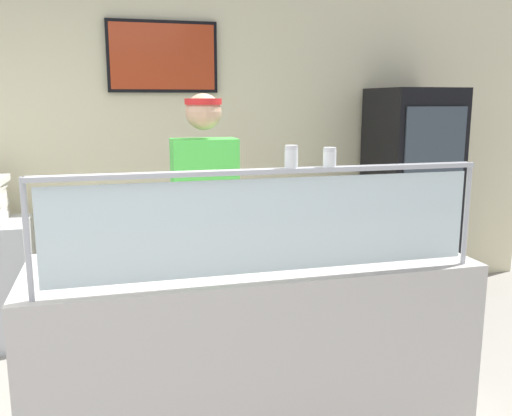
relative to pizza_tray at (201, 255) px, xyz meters
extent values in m
plane|color=gray|center=(0.23, 0.53, -0.97)|extent=(12.00, 12.00, 0.00)
cube|color=beige|center=(0.23, 1.98, 0.38)|extent=(6.53, 0.08, 2.70)
cube|color=black|center=(0.03, 1.91, 1.09)|extent=(0.86, 0.04, 0.55)
cube|color=#B23819|center=(0.03, 1.89, 1.09)|extent=(0.81, 0.01, 0.50)
cube|color=#BCB7B2|center=(0.23, -0.09, -0.49)|extent=(2.13, 0.77, 0.95)
cylinder|color=#B2B5BC|center=(-0.74, -0.41, 0.23)|extent=(0.02, 0.02, 0.49)
cylinder|color=#B2B5BC|center=(1.20, -0.41, 0.23)|extent=(0.02, 0.02, 0.49)
cube|color=silver|center=(0.23, -0.41, 0.23)|extent=(1.87, 0.01, 0.41)
cube|color=#B2B5BC|center=(0.23, -0.41, 0.46)|extent=(1.93, 0.06, 0.02)
cylinder|color=#9EA0A8|center=(0.00, 0.00, -0.01)|extent=(0.51, 0.51, 0.01)
cylinder|color=tan|center=(0.00, 0.00, 0.00)|extent=(0.49, 0.49, 0.02)
cylinder|color=gold|center=(0.00, 0.00, 0.02)|extent=(0.43, 0.43, 0.01)
cube|color=#ADAFB7|center=(0.01, -0.02, 0.02)|extent=(0.13, 0.29, 0.01)
cylinder|color=white|center=(0.32, -0.41, 0.51)|extent=(0.06, 0.06, 0.08)
cylinder|color=white|center=(0.32, -0.41, 0.50)|extent=(0.05, 0.05, 0.05)
cylinder|color=silver|center=(0.32, -0.41, 0.56)|extent=(0.05, 0.05, 0.02)
cylinder|color=white|center=(0.50, -0.41, 0.50)|extent=(0.06, 0.06, 0.07)
cylinder|color=red|center=(0.50, -0.41, 0.49)|extent=(0.05, 0.05, 0.04)
cylinder|color=silver|center=(0.50, -0.41, 0.55)|extent=(0.05, 0.05, 0.02)
cylinder|color=#23232D|center=(0.01, 0.58, -0.49)|extent=(0.13, 0.13, 0.95)
cylinder|color=#23232D|center=(0.23, 0.58, -0.49)|extent=(0.13, 0.13, 0.95)
cube|color=#4CD14C|center=(0.12, 0.58, 0.26)|extent=(0.38, 0.21, 0.55)
sphere|color=tan|center=(0.12, 0.58, 0.69)|extent=(0.21, 0.21, 0.21)
cylinder|color=red|center=(0.12, 0.58, 0.75)|extent=(0.21, 0.21, 0.04)
cylinder|color=tan|center=(0.30, 0.36, 0.16)|extent=(0.08, 0.34, 0.08)
cube|color=black|center=(2.05, 1.54, -0.06)|extent=(0.63, 0.66, 1.82)
cube|color=#38424C|center=(2.05, 1.20, -0.02)|extent=(0.53, 0.02, 1.45)
cylinder|color=red|center=(1.87, 1.31, 0.03)|extent=(0.06, 0.06, 0.20)
cylinder|color=red|center=(1.96, 1.31, 0.03)|extent=(0.06, 0.06, 0.20)
cylinder|color=red|center=(2.05, 1.31, 0.03)|extent=(0.06, 0.06, 0.20)
cylinder|color=red|center=(2.14, 1.31, 0.03)|extent=(0.06, 0.06, 0.20)
cylinder|color=blue|center=(2.23, 1.31, 0.03)|extent=(0.06, 0.06, 0.20)
camera|label=1|loc=(-0.42, -2.61, 0.75)|focal=38.64mm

